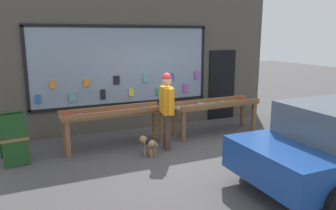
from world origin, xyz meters
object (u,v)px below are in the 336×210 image
(small_dog, at_px, (149,143))
(sandwich_board_sign, at_px, (13,138))
(display_table_right, at_px, (216,107))
(person_browsing, at_px, (167,105))
(display_table_left, at_px, (115,116))

(small_dog, height_order, sandwich_board_sign, sandwich_board_sign)
(display_table_right, height_order, sandwich_board_sign, sandwich_board_sign)
(display_table_right, xyz_separation_m, person_browsing, (-1.69, -0.65, 0.33))
(person_browsing, distance_m, small_dog, 0.93)
(person_browsing, xyz_separation_m, small_dog, (-0.52, -0.22, -0.74))
(display_table_right, height_order, person_browsing, person_browsing)
(display_table_left, height_order, small_dog, display_table_left)
(display_table_left, bearing_deg, person_browsing, -32.61)
(small_dog, bearing_deg, sandwich_board_sign, 50.69)
(display_table_left, relative_size, sandwich_board_sign, 2.38)
(person_browsing, bearing_deg, display_table_right, -60.65)
(display_table_left, xyz_separation_m, sandwich_board_sign, (-2.13, -0.06, -0.22))
(sandwich_board_sign, bearing_deg, display_table_left, -6.72)
(display_table_left, relative_size, small_dog, 4.74)
(display_table_left, height_order, person_browsing, person_browsing)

